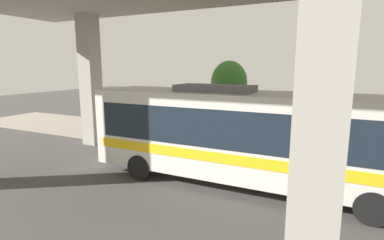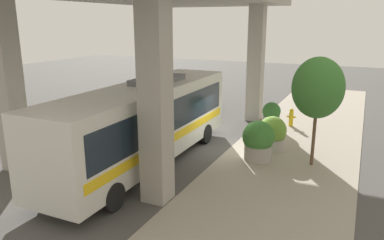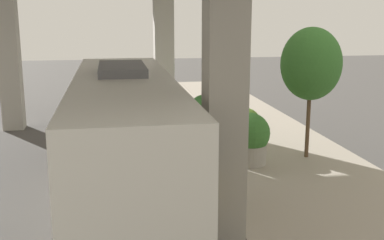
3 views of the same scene
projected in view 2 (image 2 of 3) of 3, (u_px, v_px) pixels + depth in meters
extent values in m
plane|color=#474442|center=(229.00, 149.00, 18.64)|extent=(80.00, 80.00, 0.00)
cube|color=gray|center=(290.00, 158.00, 17.42)|extent=(6.00, 40.00, 0.02)
cube|color=#9E998E|center=(256.00, 64.00, 23.33)|extent=(0.90, 0.90, 7.19)
cube|color=#9E998E|center=(156.00, 101.00, 12.51)|extent=(0.90, 0.90, 7.19)
cube|color=#9E998E|center=(158.00, 59.00, 26.18)|extent=(0.90, 0.90, 7.19)
cube|color=#9E998E|center=(8.00, 86.00, 15.37)|extent=(0.90, 0.90, 7.19)
cube|color=silver|center=(145.00, 121.00, 16.25)|extent=(2.70, 11.80, 3.06)
cube|color=#19232D|center=(145.00, 113.00, 16.16)|extent=(2.74, 10.85, 1.34)
cube|color=yellow|center=(146.00, 134.00, 16.41)|extent=(2.74, 11.21, 0.37)
cube|color=slate|center=(158.00, 80.00, 16.86)|extent=(1.35, 2.95, 0.24)
cylinder|color=black|center=(113.00, 197.00, 12.50)|extent=(0.28, 1.00, 1.00)
cylinder|color=black|center=(56.00, 183.00, 13.53)|extent=(0.28, 1.00, 1.00)
cylinder|color=black|center=(206.00, 134.00, 19.48)|extent=(0.28, 1.00, 1.00)
cylinder|color=black|center=(163.00, 128.00, 20.51)|extent=(0.28, 1.00, 1.00)
cylinder|color=gold|center=(291.00, 119.00, 22.58)|extent=(0.26, 0.26, 0.91)
sphere|color=gold|center=(292.00, 110.00, 22.44)|extent=(0.24, 0.24, 0.24)
cylinder|color=gold|center=(294.00, 117.00, 22.47)|extent=(0.15, 0.11, 0.11)
cylinder|color=gold|center=(288.00, 116.00, 22.62)|extent=(0.15, 0.11, 0.11)
cylinder|color=#9E998E|center=(258.00, 153.00, 17.09)|extent=(1.23, 1.23, 0.73)
sphere|color=#38722D|center=(258.00, 137.00, 16.89)|extent=(1.45, 1.45, 1.45)
sphere|color=orange|center=(256.00, 140.00, 17.12)|extent=(0.43, 0.43, 0.43)
cylinder|color=#9E998E|center=(272.00, 144.00, 18.42)|extent=(1.25, 1.25, 0.65)
sphere|color=olive|center=(272.00, 130.00, 18.24)|extent=(1.38, 1.38, 1.38)
sphere|color=orange|center=(270.00, 133.00, 18.47)|extent=(0.44, 0.44, 0.44)
cylinder|color=#9E998E|center=(271.00, 123.00, 22.02)|extent=(0.97, 0.97, 0.79)
sphere|color=#2D6028|center=(272.00, 111.00, 21.84)|extent=(1.06, 1.06, 1.06)
sphere|color=orange|center=(270.00, 113.00, 22.01)|extent=(0.34, 0.34, 0.34)
cylinder|color=brown|center=(314.00, 135.00, 16.23)|extent=(0.14, 0.14, 2.82)
ellipsoid|color=#38722D|center=(318.00, 88.00, 15.70)|extent=(2.17, 2.17, 2.61)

